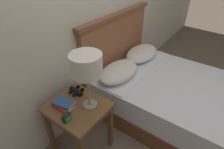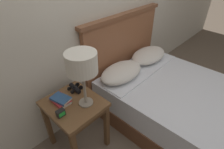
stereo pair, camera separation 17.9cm
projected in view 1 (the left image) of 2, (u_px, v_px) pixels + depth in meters
name	position (u px, v px, depth m)	size (l,w,h in m)	color
ground_plane	(162.00, 135.00, 2.02)	(20.00, 20.00, 0.00)	#6B5B4C
wall_back	(90.00, 6.00, 1.77)	(8.00, 0.06, 2.60)	beige
nightstand	(78.00, 113.00, 1.62)	(0.46, 0.52, 0.61)	brown
bed	(172.00, 95.00, 2.16)	(1.39, 1.93, 1.16)	brown
table_lamp	(86.00, 66.00, 1.34)	(0.25, 0.25, 0.51)	gray
book_on_nightstand	(63.00, 105.00, 1.55)	(0.13, 0.20, 0.03)	silver
book_stacked_on_top	(64.00, 103.00, 1.53)	(0.15, 0.19, 0.02)	silver
binoculars_pair	(76.00, 91.00, 1.70)	(0.14, 0.16, 0.05)	black
alarm_clock	(67.00, 117.00, 1.41)	(0.07, 0.05, 0.06)	black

